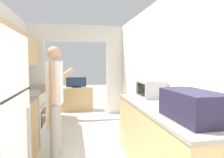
{
  "coord_description": "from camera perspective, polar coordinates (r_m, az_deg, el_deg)",
  "views": [
    {
      "loc": [
        -0.11,
        -1.13,
        1.46
      ],
      "look_at": [
        0.64,
        2.68,
        1.15
      ],
      "focal_mm": 32.0,
      "sensor_mm": 36.0,
      "label": 1
    }
  ],
  "objects": [
    {
      "name": "television",
      "position": [
        6.18,
        -10.17,
        -1.01
      ],
      "size": [
        0.6,
        0.16,
        0.31
      ],
      "color": "black",
      "rests_on": "tv_cabinet"
    },
    {
      "name": "microwave",
      "position": [
        3.21,
        11.01,
        -2.76
      ],
      "size": [
        0.35,
        0.45,
        0.27
      ],
      "color": "#B7B7BC",
      "rests_on": "counter_right"
    },
    {
      "name": "wall_right",
      "position": [
        3.11,
        16.21,
        0.54
      ],
      "size": [
        0.06,
        6.86,
        2.5
      ],
      "color": "white",
      "rests_on": "ground_plane"
    },
    {
      "name": "range_oven",
      "position": [
        4.05,
        -23.5,
        -10.03
      ],
      "size": [
        0.66,
        0.79,
        1.06
      ],
      "color": "#B7B7BC",
      "rests_on": "ground_plane"
    },
    {
      "name": "suitcase",
      "position": [
        2.04,
        21.87,
        -7.08
      ],
      "size": [
        0.37,
        0.69,
        0.28
      ],
      "color": "#231E38",
      "rests_on": "counter_right"
    },
    {
      "name": "wall_far_with_doorway",
      "position": [
        5.61,
        -10.03,
        4.33
      ],
      "size": [
        2.97,
        0.06,
        2.5
      ],
      "color": "white",
      "rests_on": "ground_plane"
    },
    {
      "name": "person",
      "position": [
        3.1,
        -15.98,
        -5.62
      ],
      "size": [
        0.55,
        0.41,
        1.7
      ],
      "rotation": [
        0.0,
        0.0,
        1.43
      ],
      "color": "#9E9E9E",
      "rests_on": "ground_plane"
    },
    {
      "name": "counter_right",
      "position": [
        2.72,
        14.2,
        -17.13
      ],
      "size": [
        0.62,
        2.16,
        0.92
      ],
      "color": "tan",
      "rests_on": "ground_plane"
    },
    {
      "name": "knife",
      "position": [
        4.52,
        -22.63,
        -2.55
      ],
      "size": [
        0.12,
        0.34,
        0.02
      ],
      "rotation": [
        0.0,
        0.0,
        -0.38
      ],
      "color": "#B7B7BC",
      "rests_on": "counter_left"
    },
    {
      "name": "counter_left",
      "position": [
        3.87,
        -24.24,
        -10.8
      ],
      "size": [
        0.62,
        3.25,
        0.92
      ],
      "color": "tan",
      "rests_on": "ground_plane"
    },
    {
      "name": "tv_cabinet",
      "position": [
        6.29,
        -10.11,
        -5.58
      ],
      "size": [
        0.99,
        0.42,
        0.72
      ],
      "color": "tan",
      "rests_on": "ground_plane"
    }
  ]
}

